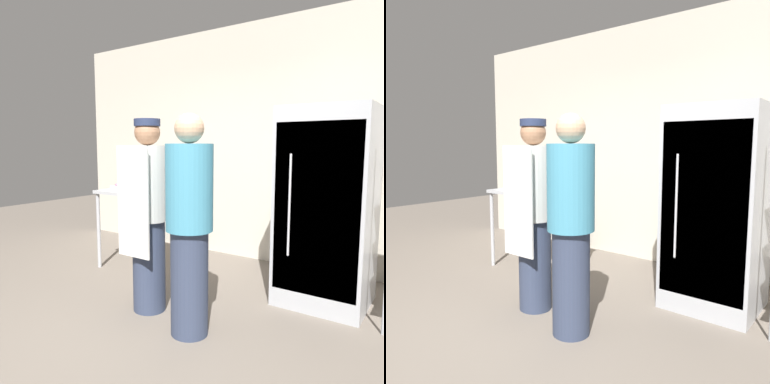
# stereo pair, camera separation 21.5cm
# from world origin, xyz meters

# --- Properties ---
(ground_plane) EXTENTS (14.00, 14.00, 0.00)m
(ground_plane) POSITION_xyz_m (0.00, 0.00, 0.00)
(ground_plane) COLOR #6B6056
(back_wall) EXTENTS (6.40, 0.12, 2.97)m
(back_wall) POSITION_xyz_m (0.00, 2.43, 1.48)
(back_wall) COLOR beige
(back_wall) RESTS_ON ground_plane
(refrigerator) EXTENTS (0.78, 0.77, 1.81)m
(refrigerator) POSITION_xyz_m (0.89, 1.51, 0.90)
(refrigerator) COLOR #ADAFB5
(refrigerator) RESTS_ON ground_plane
(prep_counter) EXTENTS (1.01, 0.69, 0.94)m
(prep_counter) POSITION_xyz_m (-1.15, 1.29, 0.82)
(prep_counter) COLOR #ADAFB5
(prep_counter) RESTS_ON ground_plane
(donut_box) EXTENTS (0.29, 0.23, 0.27)m
(donut_box) POSITION_xyz_m (-1.37, 1.21, 0.98)
(donut_box) COLOR silver
(donut_box) RESTS_ON prep_counter
(blender_pitcher) EXTENTS (0.12, 0.12, 0.26)m
(blender_pitcher) POSITION_xyz_m (-0.84, 1.37, 1.05)
(blender_pitcher) COLOR black
(blender_pitcher) RESTS_ON prep_counter
(person_baker) EXTENTS (0.36, 0.37, 1.69)m
(person_baker) POSITION_xyz_m (-0.34, 0.44, 0.88)
(person_baker) COLOR #333D56
(person_baker) RESTS_ON ground_plane
(person_customer) EXTENTS (0.36, 0.36, 1.70)m
(person_customer) POSITION_xyz_m (0.21, 0.29, 0.87)
(person_customer) COLOR #333D56
(person_customer) RESTS_ON ground_plane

